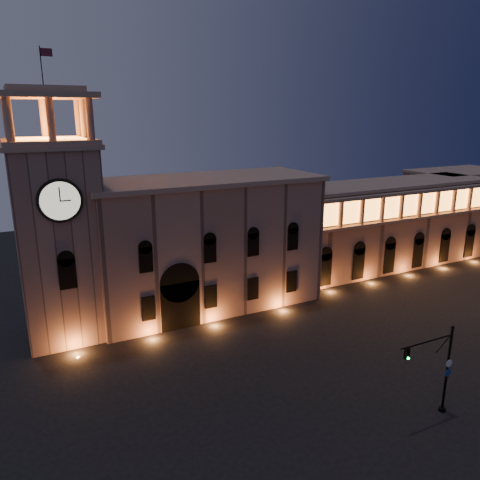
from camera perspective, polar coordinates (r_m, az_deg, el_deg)
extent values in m
plane|color=black|center=(49.94, 8.57, -15.96)|extent=(160.00, 160.00, 0.00)
cube|color=#8E695D|center=(63.44, -4.19, -0.56)|extent=(30.00, 12.00, 17.00)
cube|color=#9F7F6D|center=(61.64, -4.35, 7.34)|extent=(30.80, 12.80, 0.60)
cube|color=black|center=(58.47, -7.46, -7.77)|extent=(5.00, 1.40, 6.00)
cylinder|color=black|center=(57.37, -7.56, -5.01)|extent=(5.00, 1.40, 5.00)
cube|color=orange|center=(58.37, -7.38, -8.02)|extent=(4.20, 0.20, 5.00)
cube|color=#8E695D|center=(57.47, -21.06, -0.65)|extent=(9.00, 9.00, 22.00)
cube|color=#9F7F6D|center=(55.66, -22.18, 10.56)|extent=(9.80, 9.80, 0.50)
cylinder|color=black|center=(51.64, -21.09, 4.49)|extent=(4.60, 0.35, 4.60)
cylinder|color=beige|center=(51.50, -21.07, 4.46)|extent=(4.00, 0.12, 4.00)
cube|color=#9F7F6D|center=(55.63, -22.23, 11.07)|extent=(9.40, 9.40, 0.50)
cube|color=orange|center=(55.62, -22.26, 11.38)|extent=(6.80, 6.80, 0.15)
cylinder|color=#9F7F6D|center=(51.54, -26.37, 13.01)|extent=(0.76, 0.76, 4.20)
cylinder|color=#9F7F6D|center=(51.77, -22.08, 13.47)|extent=(0.76, 0.76, 4.20)
cylinder|color=#9F7F6D|center=(52.28, -17.83, 13.85)|extent=(0.76, 0.76, 4.20)
cylinder|color=#9F7F6D|center=(59.14, -26.57, 13.08)|extent=(0.76, 0.76, 4.20)
cylinder|color=#9F7F6D|center=(59.34, -22.82, 13.49)|extent=(0.76, 0.76, 4.20)
cylinder|color=#9F7F6D|center=(59.79, -19.10, 13.83)|extent=(0.76, 0.76, 4.20)
cylinder|color=#9F7F6D|center=(55.34, -26.48, 13.05)|extent=(0.76, 0.76, 4.20)
cylinder|color=#9F7F6D|center=(56.03, -18.51, 13.84)|extent=(0.76, 0.76, 4.20)
cube|color=#9F7F6D|center=(55.58, -22.73, 15.94)|extent=(9.80, 9.80, 0.60)
cube|color=#9F7F6D|center=(55.60, -22.80, 16.56)|extent=(7.50, 7.50, 0.60)
cylinder|color=black|center=(55.75, -23.05, 18.91)|extent=(0.10, 0.10, 4.00)
plane|color=#50162D|center=(55.94, -22.56, 20.39)|extent=(1.20, 0.00, 1.20)
cube|color=#896457|center=(84.07, 17.11, 1.69)|extent=(40.00, 10.00, 14.00)
cube|color=#9F7F6D|center=(82.76, 17.51, 6.57)|extent=(40.60, 10.60, 0.50)
cube|color=#9F7F6D|center=(79.85, 19.96, 2.44)|extent=(40.00, 1.20, 0.40)
cube|color=#9F7F6D|center=(79.07, 20.24, 5.48)|extent=(40.00, 1.40, 0.50)
cube|color=orange|center=(79.79, 19.82, 4.06)|extent=(38.00, 0.15, 3.60)
cylinder|color=#9F7F6D|center=(67.52, 9.56, 2.86)|extent=(0.70, 0.70, 4.00)
cylinder|color=#9F7F6D|center=(69.94, 12.21, 3.16)|extent=(0.70, 0.70, 4.00)
cylinder|color=#9F7F6D|center=(72.50, 14.67, 3.42)|extent=(0.70, 0.70, 4.00)
cylinder|color=#9F7F6D|center=(75.19, 16.96, 3.67)|extent=(0.70, 0.70, 4.00)
cylinder|color=#9F7F6D|center=(77.98, 19.09, 3.89)|extent=(0.70, 0.70, 4.00)
cylinder|color=#9F7F6D|center=(80.88, 21.08, 4.09)|extent=(0.70, 0.70, 4.00)
cylinder|color=#9F7F6D|center=(83.87, 22.92, 4.27)|extent=(0.70, 0.70, 4.00)
cylinder|color=#9F7F6D|center=(86.95, 24.64, 4.44)|extent=(0.70, 0.70, 4.00)
cylinder|color=#9F7F6D|center=(90.09, 26.24, 4.59)|extent=(0.70, 0.70, 4.00)
cube|color=#896457|center=(107.11, 24.99, 3.74)|extent=(20.00, 12.00, 14.00)
cylinder|color=black|center=(45.99, 23.92, -14.35)|extent=(0.23, 0.23, 8.04)
cylinder|color=black|center=(47.93, 23.40, -18.38)|extent=(0.64, 0.64, 0.34)
sphere|color=black|center=(44.19, 24.50, -9.66)|extent=(0.32, 0.32, 0.32)
cylinder|color=black|center=(42.44, 21.86, -11.43)|extent=(5.74, 0.24, 0.14)
cube|color=black|center=(41.22, 19.68, -12.92)|extent=(0.35, 0.33, 0.98)
cylinder|color=#0CE53F|center=(41.26, 19.82, -13.41)|extent=(0.21, 0.10, 0.21)
cylinder|color=silver|center=(45.49, 24.14, -13.57)|extent=(0.69, 0.06, 0.69)
cylinder|color=navy|center=(45.92, 24.01, -14.58)|extent=(0.69, 0.06, 0.69)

